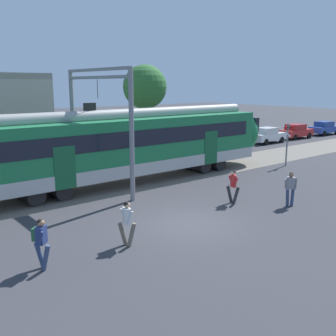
{
  "coord_description": "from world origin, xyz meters",
  "views": [
    {
      "loc": [
        -10.39,
        -11.55,
        5.69
      ],
      "look_at": [
        1.65,
        3.35,
        1.6
      ],
      "focal_mm": 42.0,
      "sensor_mm": 36.0,
      "label": 1
    }
  ],
  "objects_px": {
    "parked_car_black": "(230,140)",
    "parked_car_white": "(267,135)",
    "parked_car_blue": "(324,128)",
    "crossing_signal": "(288,138)",
    "pedestrian_white": "(127,220)",
    "pedestrian_red": "(233,184)",
    "parked_car_red": "(296,131)",
    "pedestrian_grey": "(291,186)",
    "pedestrian_navy": "(41,240)"
  },
  "relations": [
    {
      "from": "parked_car_black",
      "to": "parked_car_white",
      "type": "relative_size",
      "value": 1.01
    },
    {
      "from": "parked_car_blue",
      "to": "crossing_signal",
      "type": "bearing_deg",
      "value": -157.48
    },
    {
      "from": "pedestrian_white",
      "to": "parked_car_blue",
      "type": "bearing_deg",
      "value": 19.61
    },
    {
      "from": "parked_car_black",
      "to": "parked_car_blue",
      "type": "height_order",
      "value": "same"
    },
    {
      "from": "pedestrian_red",
      "to": "parked_car_red",
      "type": "relative_size",
      "value": 0.41
    },
    {
      "from": "pedestrian_red",
      "to": "pedestrian_grey",
      "type": "height_order",
      "value": "same"
    },
    {
      "from": "pedestrian_navy",
      "to": "parked_car_white",
      "type": "bearing_deg",
      "value": 24.15
    },
    {
      "from": "pedestrian_white",
      "to": "pedestrian_red",
      "type": "relative_size",
      "value": 1.0
    },
    {
      "from": "parked_car_red",
      "to": "crossing_signal",
      "type": "bearing_deg",
      "value": -149.1
    },
    {
      "from": "pedestrian_white",
      "to": "pedestrian_red",
      "type": "xyz_separation_m",
      "value": [
        6.81,
        1.09,
        0.0
      ]
    },
    {
      "from": "pedestrian_navy",
      "to": "pedestrian_white",
      "type": "bearing_deg",
      "value": -2.41
    },
    {
      "from": "pedestrian_navy",
      "to": "crossing_signal",
      "type": "height_order",
      "value": "crossing_signal"
    },
    {
      "from": "pedestrian_navy",
      "to": "pedestrian_white",
      "type": "height_order",
      "value": "same"
    },
    {
      "from": "pedestrian_navy",
      "to": "parked_car_red",
      "type": "bearing_deg",
      "value": 20.95
    },
    {
      "from": "pedestrian_navy",
      "to": "pedestrian_white",
      "type": "relative_size",
      "value": 1.0
    },
    {
      "from": "pedestrian_grey",
      "to": "parked_car_red",
      "type": "distance_m",
      "value": 25.11
    },
    {
      "from": "parked_car_red",
      "to": "parked_car_black",
      "type": "bearing_deg",
      "value": 179.75
    },
    {
      "from": "parked_car_white",
      "to": "parked_car_red",
      "type": "xyz_separation_m",
      "value": [
        5.14,
        0.16,
        0.0
      ]
    },
    {
      "from": "pedestrian_grey",
      "to": "crossing_signal",
      "type": "bearing_deg",
      "value": 35.65
    },
    {
      "from": "pedestrian_red",
      "to": "pedestrian_grey",
      "type": "xyz_separation_m",
      "value": [
        1.82,
        -1.99,
        0.03
      ]
    },
    {
      "from": "parked_car_blue",
      "to": "crossing_signal",
      "type": "height_order",
      "value": "crossing_signal"
    },
    {
      "from": "pedestrian_grey",
      "to": "parked_car_white",
      "type": "bearing_deg",
      "value": 40.06
    },
    {
      "from": "parked_car_red",
      "to": "pedestrian_red",
      "type": "bearing_deg",
      "value": -153.16
    },
    {
      "from": "parked_car_black",
      "to": "parked_car_blue",
      "type": "distance_m",
      "value": 15.78
    },
    {
      "from": "parked_car_blue",
      "to": "parked_car_black",
      "type": "bearing_deg",
      "value": 179.22
    },
    {
      "from": "pedestrian_red",
      "to": "crossing_signal",
      "type": "relative_size",
      "value": 0.56
    },
    {
      "from": "pedestrian_grey",
      "to": "pedestrian_red",
      "type": "bearing_deg",
      "value": 132.51
    },
    {
      "from": "pedestrian_grey",
      "to": "crossing_signal",
      "type": "height_order",
      "value": "crossing_signal"
    },
    {
      "from": "pedestrian_grey",
      "to": "crossing_signal",
      "type": "relative_size",
      "value": 0.56
    },
    {
      "from": "pedestrian_red",
      "to": "parked_car_blue",
      "type": "relative_size",
      "value": 0.41
    },
    {
      "from": "pedestrian_navy",
      "to": "parked_car_blue",
      "type": "bearing_deg",
      "value": 17.97
    },
    {
      "from": "pedestrian_navy",
      "to": "pedestrian_red",
      "type": "bearing_deg",
      "value": 5.56
    },
    {
      "from": "parked_car_black",
      "to": "parked_car_white",
      "type": "distance_m",
      "value": 5.23
    },
    {
      "from": "pedestrian_grey",
      "to": "parked_car_white",
      "type": "xyz_separation_m",
      "value": [
        15.98,
        13.43,
        -0.21
      ]
    },
    {
      "from": "parked_car_red",
      "to": "pedestrian_navy",
      "type": "bearing_deg",
      "value": -159.05
    },
    {
      "from": "parked_car_white",
      "to": "parked_car_blue",
      "type": "bearing_deg",
      "value": -0.07
    },
    {
      "from": "parked_car_black",
      "to": "crossing_signal",
      "type": "bearing_deg",
      "value": -109.16
    },
    {
      "from": "pedestrian_red",
      "to": "crossing_signal",
      "type": "xyz_separation_m",
      "value": [
        9.83,
        3.76,
        1.05
      ]
    },
    {
      "from": "pedestrian_white",
      "to": "crossing_signal",
      "type": "bearing_deg",
      "value": 16.25
    },
    {
      "from": "pedestrian_red",
      "to": "parked_car_red",
      "type": "xyz_separation_m",
      "value": [
        22.94,
        11.6,
        -0.18
      ]
    },
    {
      "from": "pedestrian_grey",
      "to": "crossing_signal",
      "type": "xyz_separation_m",
      "value": [
        8.01,
        5.74,
        1.02
      ]
    },
    {
      "from": "pedestrian_white",
      "to": "parked_car_blue",
      "type": "xyz_separation_m",
      "value": [
        35.15,
        12.53,
        -0.18
      ]
    },
    {
      "from": "parked_car_white",
      "to": "parked_car_red",
      "type": "distance_m",
      "value": 5.14
    },
    {
      "from": "pedestrian_red",
      "to": "parked_car_blue",
      "type": "bearing_deg",
      "value": 21.97
    },
    {
      "from": "pedestrian_white",
      "to": "parked_car_red",
      "type": "relative_size",
      "value": 0.41
    },
    {
      "from": "pedestrian_navy",
      "to": "parked_car_black",
      "type": "height_order",
      "value": "pedestrian_navy"
    },
    {
      "from": "pedestrian_white",
      "to": "pedestrian_navy",
      "type": "bearing_deg",
      "value": 177.59
    },
    {
      "from": "pedestrian_navy",
      "to": "parked_car_black",
      "type": "bearing_deg",
      "value": 29.32
    },
    {
      "from": "parked_car_red",
      "to": "pedestrian_white",
      "type": "bearing_deg",
      "value": -156.88
    },
    {
      "from": "crossing_signal",
      "to": "parked_car_black",
      "type": "bearing_deg",
      "value": 70.84
    }
  ]
}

